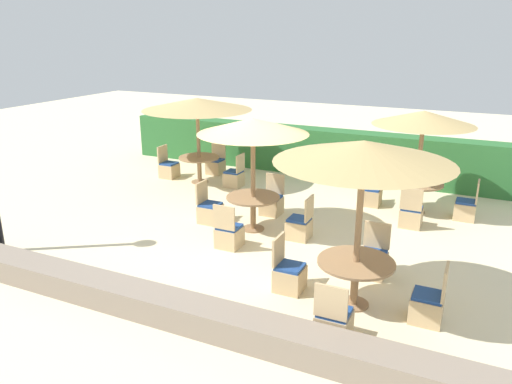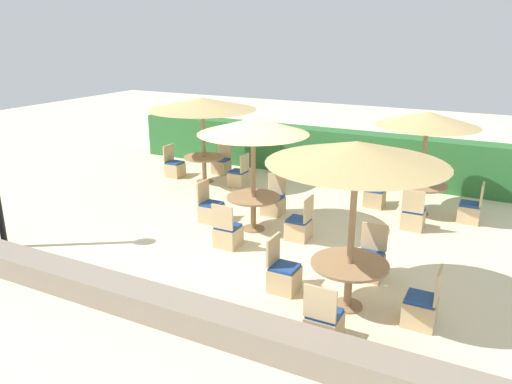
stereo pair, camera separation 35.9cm
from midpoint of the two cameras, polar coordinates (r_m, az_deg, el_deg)
ground_plane at (r=10.24m, az=-0.54°, el=-5.73°), size 40.00×40.00×0.00m
hedge_row at (r=14.89m, az=9.42°, el=4.42°), size 13.00×0.70×1.36m
stone_border at (r=7.88m, az=-11.14°, el=-12.23°), size 10.00×0.56×0.40m
parasol_back_right at (r=11.86m, az=19.86°, el=7.80°), size 2.29×2.29×2.41m
round_table_back_right at (r=12.23m, az=19.05°, el=0.25°), size 1.20×1.20×0.73m
patio_chair_back_right_west at (r=12.55m, az=14.12°, el=-0.46°), size 0.46×0.46×0.93m
patio_chair_back_right_south at (r=11.38m, az=18.38°, el=-2.78°), size 0.46×0.46×0.93m
patio_chair_back_right_east at (r=12.24m, az=24.05°, el=-2.01°), size 0.46×0.46×0.93m
parasol_back_left at (r=13.82m, az=-5.42°, el=10.00°), size 2.99×2.99×2.38m
round_table_back_left at (r=14.13m, az=-5.23°, el=3.50°), size 1.13×1.13×0.74m
patio_chair_back_left_north at (r=15.05m, az=-3.30°, el=3.13°), size 0.46×0.46×0.93m
patio_chair_back_left_west at (r=14.84m, az=-8.63°, el=2.74°), size 0.46×0.46×0.93m
patio_chair_back_left_east at (r=13.73m, az=-1.25°, el=1.69°), size 0.46×0.46×0.93m
parasol_center at (r=10.23m, az=0.69°, el=7.47°), size 2.31×2.31×2.43m
round_table_center at (r=10.66m, az=0.66°, el=-1.25°), size 1.14×1.14×0.75m
patio_chair_center_south at (r=9.94m, az=-2.23°, el=-4.86°), size 0.46×0.46×0.93m
patio_chair_center_east at (r=10.34m, az=5.96°, el=-4.03°), size 0.46×0.46×0.93m
patio_chair_center_north at (r=11.67m, az=2.89°, el=-1.33°), size 0.46×0.46×0.93m
patio_chair_center_west at (r=11.23m, az=-4.27°, el=-2.14°), size 0.46×0.46×0.93m
parasol_front_right at (r=7.26m, az=12.84°, el=4.33°), size 2.62×2.62×2.64m
round_table_front_right at (r=7.89m, az=11.90°, el=-8.82°), size 1.19×1.19×0.76m
patio_chair_front_right_east at (r=7.90m, az=19.65°, el=-12.45°), size 0.46×0.46×0.93m
patio_chair_front_right_south at (r=7.20m, az=9.20°, el=-14.72°), size 0.46×0.46×0.93m
patio_chair_front_right_north at (r=9.02m, az=14.00°, el=-7.93°), size 0.46×0.46×0.93m
patio_chair_front_right_west at (r=8.37m, az=4.39°, el=-9.54°), size 0.46×0.46×0.93m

